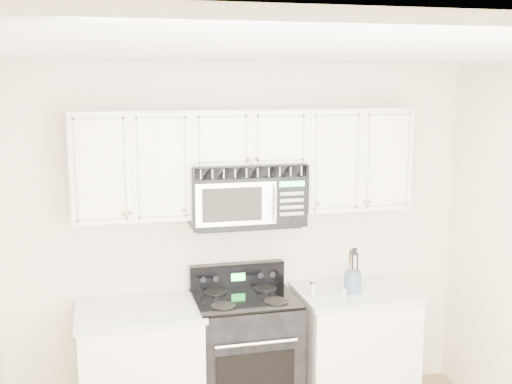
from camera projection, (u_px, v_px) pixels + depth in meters
name	position (u px, v px, depth m)	size (l,w,h in m)	color
room	(320.00, 320.00, 3.17)	(3.51, 3.51, 2.61)	#9F8053
base_cabinet_left	(141.00, 375.00, 4.51)	(0.86, 0.65, 0.92)	white
base_cabinet_right	(353.00, 352.00, 4.89)	(0.86, 0.65, 0.92)	white
range	(245.00, 356.00, 4.68)	(0.72, 0.66, 1.11)	black
upper_cabinets	(246.00, 156.00, 4.58)	(2.44, 0.37, 0.75)	white
microwave	(246.00, 193.00, 4.58)	(0.81, 0.45, 0.45)	black
utensil_crock	(353.00, 281.00, 4.74)	(0.13, 0.13, 0.34)	slate
shaker_salt	(313.00, 288.00, 4.66)	(0.05, 0.05, 0.11)	#BEBEBE
shaker_pepper	(344.00, 292.00, 4.60)	(0.04, 0.04, 0.09)	#BEBEBE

